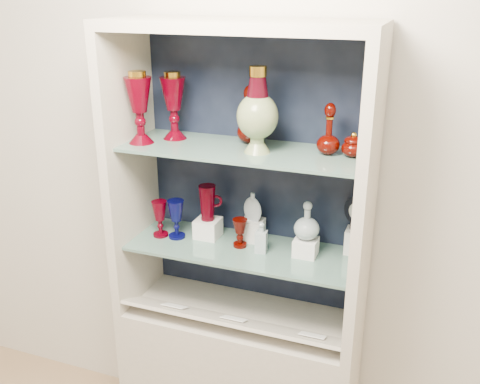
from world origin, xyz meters
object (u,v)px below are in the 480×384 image
(ruby_decanter_b, at_px, (329,127))
(clear_round_decanter, at_px, (307,221))
(lidded_bowl, at_px, (353,144))
(flat_flask, at_px, (253,206))
(pedestal_lamp_left, at_px, (174,106))
(ruby_pitcher, at_px, (207,203))
(enamel_urn, at_px, (258,110))
(pedestal_lamp_right, at_px, (139,108))
(ruby_goblet_small, at_px, (240,233))
(clear_square_bottle, at_px, (261,237))
(ruby_goblet_tall, at_px, (160,219))
(ruby_decanter_a, at_px, (250,111))
(cameo_medallion, at_px, (358,213))
(cobalt_goblet, at_px, (176,219))

(ruby_decanter_b, xyz_separation_m, clear_round_decanter, (-0.06, -0.01, -0.38))
(lidded_bowl, xyz_separation_m, flat_flask, (-0.39, 0.05, -0.32))
(pedestal_lamp_left, height_order, ruby_pitcher, pedestal_lamp_left)
(ruby_pitcher, bearing_deg, ruby_decanter_b, -21.55)
(enamel_urn, xyz_separation_m, ruby_pitcher, (-0.24, 0.07, -0.42))
(pedestal_lamp_right, relative_size, ruby_goblet_small, 2.32)
(pedestal_lamp_left, distance_m, ruby_pitcher, 0.42)
(pedestal_lamp_right, height_order, clear_square_bottle, pedestal_lamp_right)
(ruby_goblet_tall, distance_m, ruby_pitcher, 0.22)
(pedestal_lamp_right, distance_m, ruby_pitcher, 0.48)
(ruby_pitcher, bearing_deg, lidded_bowl, -21.38)
(ruby_decanter_a, distance_m, lidded_bowl, 0.42)
(clear_square_bottle, bearing_deg, enamel_urn, -139.14)
(ruby_decanter_a, relative_size, lidded_bowl, 2.71)
(ruby_decanter_b, relative_size, cameo_medallion, 1.41)
(ruby_decanter_b, bearing_deg, ruby_goblet_tall, -175.75)
(pedestal_lamp_left, bearing_deg, pedestal_lamp_right, -132.59)
(pedestal_lamp_left, bearing_deg, ruby_pitcher, 1.11)
(cameo_medallion, bearing_deg, pedestal_lamp_left, -150.67)
(pedestal_lamp_left, xyz_separation_m, ruby_decanter_b, (0.63, -0.01, -0.03))
(clear_round_decanter, bearing_deg, pedestal_lamp_right, -172.66)
(ruby_decanter_a, bearing_deg, clear_square_bottle, -48.26)
(ruby_goblet_small, bearing_deg, cobalt_goblet, -177.45)
(ruby_goblet_small, xyz_separation_m, clear_square_bottle, (0.10, -0.02, 0.00))
(cobalt_goblet, height_order, cameo_medallion, cameo_medallion)
(ruby_goblet_tall, bearing_deg, pedestal_lamp_left, 44.64)
(pedestal_lamp_left, distance_m, ruby_decanter_a, 0.31)
(flat_flask, bearing_deg, cameo_medallion, 22.84)
(clear_square_bottle, xyz_separation_m, cameo_medallion, (0.35, 0.12, 0.11))
(pedestal_lamp_left, xyz_separation_m, ruby_goblet_small, (0.29, -0.04, -0.49))
(clear_square_bottle, distance_m, cameo_medallion, 0.39)
(ruby_goblet_small, distance_m, cameo_medallion, 0.48)
(ruby_goblet_tall, bearing_deg, enamel_urn, -1.41)
(ruby_decanter_b, bearing_deg, enamel_urn, -166.30)
(cobalt_goblet, bearing_deg, enamel_urn, -3.33)
(ruby_decanter_a, xyz_separation_m, ruby_goblet_small, (-0.01, -0.08, -0.49))
(cobalt_goblet, relative_size, clear_square_bottle, 1.28)
(ruby_decanter_b, xyz_separation_m, ruby_pitcher, (-0.49, 0.01, -0.37))
(clear_square_bottle, relative_size, clear_round_decanter, 0.86)
(pedestal_lamp_right, bearing_deg, cobalt_goblet, 27.24)
(lidded_bowl, bearing_deg, cobalt_goblet, -176.70)
(flat_flask, height_order, cameo_medallion, cameo_medallion)
(ruby_decanter_a, relative_size, clear_square_bottle, 1.94)
(lidded_bowl, xyz_separation_m, cameo_medallion, (0.03, 0.08, -0.30))
(cobalt_goblet, distance_m, cameo_medallion, 0.75)
(ruby_goblet_small, relative_size, ruby_pitcher, 0.80)
(pedestal_lamp_right, distance_m, enamel_urn, 0.47)
(lidded_bowl, bearing_deg, clear_round_decanter, -175.73)
(cobalt_goblet, bearing_deg, clear_square_bottle, -0.94)
(lidded_bowl, distance_m, clear_square_bottle, 0.52)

